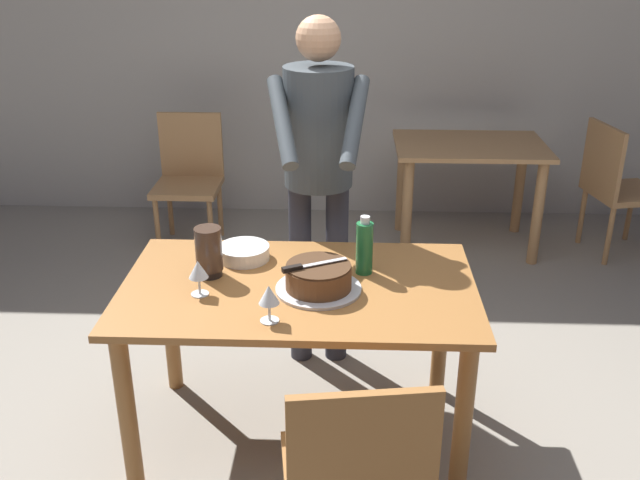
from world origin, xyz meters
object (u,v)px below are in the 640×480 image
object	(u,v)px
background_table	(469,167)
background_chair_1	(189,175)
cake_on_platter	(318,278)
hurricane_lamp	(209,252)
person_cutting_cake	(318,159)
cake_knife	(301,267)
wine_glass_far	(198,271)
main_dining_table	(299,311)
chair_near_side	(356,478)
plate_stack	(244,253)
background_chair_0	(616,185)
water_bottle	(364,247)
wine_glass_near	(269,296)

from	to	relation	value
background_table	background_chair_1	world-z (taller)	background_chair_1
cake_on_platter	hurricane_lamp	xyz separation A→B (m)	(-0.45, 0.11, 0.06)
cake_on_platter	person_cutting_cake	size ratio (longest dim) A/B	0.20
hurricane_lamp	cake_knife	bearing A→B (deg)	-20.47
wine_glass_far	background_table	size ratio (longest dim) A/B	0.14
main_dining_table	cake_on_platter	distance (m)	0.20
person_cutting_cake	background_chair_1	size ratio (longest dim) A/B	1.91
wine_glass_far	hurricane_lamp	xyz separation A→B (m)	(0.01, 0.17, 0.00)
person_cutting_cake	chair_near_side	size ratio (longest dim) A/B	1.91
cake_on_platter	plate_stack	distance (m)	0.43
person_cutting_cake	background_chair_0	world-z (taller)	person_cutting_cake
main_dining_table	water_bottle	size ratio (longest dim) A/B	5.68
background_chair_0	wine_glass_near	bearing A→B (deg)	-131.58
wine_glass_far	chair_near_side	distance (m)	1.00
wine_glass_near	hurricane_lamp	world-z (taller)	hurricane_lamp
chair_near_side	background_chair_0	xyz separation A→B (m)	(1.75, 2.84, 0.00)
plate_stack	background_table	world-z (taller)	plate_stack
water_bottle	chair_near_side	xyz separation A→B (m)	(-0.03, -0.92, -0.37)
background_table	plate_stack	bearing A→B (deg)	-123.75
water_bottle	background_table	size ratio (longest dim) A/B	0.25
main_dining_table	person_cutting_cake	xyz separation A→B (m)	(0.05, 0.64, 0.45)
cake_knife	plate_stack	xyz separation A→B (m)	(-0.27, 0.31, -0.09)
cake_knife	wine_glass_near	xyz separation A→B (m)	(-0.10, -0.22, -0.01)
water_bottle	chair_near_side	size ratio (longest dim) A/B	0.28
main_dining_table	background_table	bearing A→B (deg)	64.53
chair_near_side	background_table	bearing A→B (deg)	75.07
background_chair_1	background_table	bearing A→B (deg)	-0.10
water_bottle	background_chair_0	xyz separation A→B (m)	(1.72, 1.92, -0.37)
background_chair_1	chair_near_side	bearing A→B (deg)	-68.72
water_bottle	background_chair_0	distance (m)	2.60
cake_on_platter	plate_stack	world-z (taller)	cake_on_platter
water_bottle	background_table	bearing A→B (deg)	69.53
water_bottle	person_cutting_cake	distance (m)	0.60
chair_near_side	background_table	xyz separation A→B (m)	(0.78, 2.92, 0.09)
wine_glass_far	background_table	world-z (taller)	wine_glass_far
water_bottle	hurricane_lamp	distance (m)	0.63
main_dining_table	wine_glass_near	world-z (taller)	wine_glass_near
plate_stack	background_chair_1	world-z (taller)	background_chair_1
background_table	background_chair_0	distance (m)	0.98
wine_glass_near	background_chair_0	distance (m)	3.13
water_bottle	person_cutting_cake	world-z (taller)	person_cutting_cake
hurricane_lamp	background_table	distance (m)	2.48
wine_glass_far	chair_near_side	xyz separation A→B (m)	(0.61, -0.70, -0.36)
person_cutting_cake	background_table	xyz separation A→B (m)	(0.95, 1.48, -0.50)
wine_glass_near	cake_on_platter	bearing A→B (deg)	56.13
main_dining_table	wine_glass_far	distance (m)	0.45
wine_glass_far	person_cutting_cake	size ratio (longest dim) A/B	0.08
cake_knife	water_bottle	size ratio (longest dim) A/B	1.01
main_dining_table	cake_knife	xyz separation A→B (m)	(0.02, -0.08, 0.24)
wine_glass_near	background_table	size ratio (longest dim) A/B	0.14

